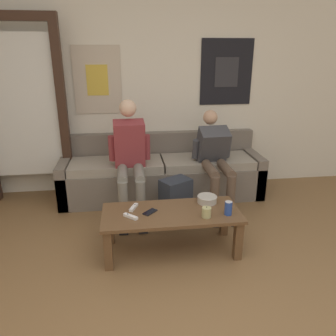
% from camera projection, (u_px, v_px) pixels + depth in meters
% --- Properties ---
extents(wall_back, '(10.00, 0.07, 2.55)m').
position_uv_depth(wall_back, '(157.00, 91.00, 4.13)').
color(wall_back, silver).
rests_on(wall_back, ground_plane).
extents(door_frame, '(1.00, 0.10, 2.15)m').
position_uv_depth(door_frame, '(21.00, 102.00, 3.76)').
color(door_frame, '#382319').
rests_on(door_frame, ground_plane).
extents(couch, '(2.48, 0.69, 0.76)m').
position_uv_depth(couch, '(162.00, 174.00, 4.14)').
color(couch, '#70665B').
rests_on(couch, ground_plane).
extents(coffee_table, '(1.23, 0.53, 0.39)m').
position_uv_depth(coffee_table, '(171.00, 219.00, 2.95)').
color(coffee_table, brown).
rests_on(coffee_table, ground_plane).
extents(person_seated_adult, '(0.47, 0.84, 1.25)m').
position_uv_depth(person_seated_adult, '(130.00, 155.00, 3.60)').
color(person_seated_adult, gray).
rests_on(person_seated_adult, ground_plane).
extents(person_seated_teen, '(0.47, 0.93, 1.09)m').
position_uv_depth(person_seated_teen, '(215.00, 157.00, 3.77)').
color(person_seated_teen, brown).
rests_on(person_seated_teen, ground_plane).
extents(backpack, '(0.37, 0.34, 0.47)m').
position_uv_depth(backpack, '(176.00, 201.00, 3.53)').
color(backpack, '#282D38').
rests_on(backpack, ground_plane).
extents(ceramic_bowl, '(0.19, 0.19, 0.07)m').
position_uv_depth(ceramic_bowl, '(207.00, 199.00, 3.09)').
color(ceramic_bowl, '#B7B2A8').
rests_on(ceramic_bowl, coffee_table).
extents(pillar_candle, '(0.08, 0.08, 0.10)m').
position_uv_depth(pillar_candle, '(206.00, 212.00, 2.82)').
color(pillar_candle, tan).
rests_on(pillar_candle, coffee_table).
extents(drink_can_blue, '(0.07, 0.07, 0.12)m').
position_uv_depth(drink_can_blue, '(228.00, 208.00, 2.86)').
color(drink_can_blue, '#28479E').
rests_on(drink_can_blue, coffee_table).
extents(game_controller_near_left, '(0.09, 0.15, 0.03)m').
position_uv_depth(game_controller_near_left, '(134.00, 207.00, 2.98)').
color(game_controller_near_left, white).
rests_on(game_controller_near_left, coffee_table).
extents(game_controller_near_right, '(0.13, 0.12, 0.03)m').
position_uv_depth(game_controller_near_right, '(131.00, 216.00, 2.82)').
color(game_controller_near_right, white).
rests_on(game_controller_near_right, coffee_table).
extents(cell_phone, '(0.14, 0.14, 0.01)m').
position_uv_depth(cell_phone, '(150.00, 212.00, 2.91)').
color(cell_phone, black).
rests_on(cell_phone, coffee_table).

